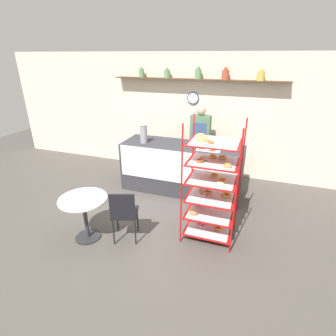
{
  "coord_description": "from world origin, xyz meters",
  "views": [
    {
      "loc": [
        1.36,
        -3.43,
        2.64
      ],
      "look_at": [
        0.0,
        0.46,
        0.85
      ],
      "focal_mm": 28.0,
      "sensor_mm": 36.0,
      "label": 1
    }
  ],
  "objects_px": {
    "cafe_chair": "(124,211)",
    "donut_tray_counter": "(208,149)",
    "pastry_rack": "(211,188)",
    "cafe_table": "(84,208)",
    "person_worker": "(200,141)",
    "coffee_carafe": "(144,134)"
  },
  "relations": [
    {
      "from": "coffee_carafe",
      "to": "donut_tray_counter",
      "type": "height_order",
      "value": "coffee_carafe"
    },
    {
      "from": "donut_tray_counter",
      "to": "cafe_chair",
      "type": "bearing_deg",
      "value": -116.28
    },
    {
      "from": "person_worker",
      "to": "donut_tray_counter",
      "type": "xyz_separation_m",
      "value": [
        0.33,
        -0.81,
        0.11
      ]
    },
    {
      "from": "donut_tray_counter",
      "to": "coffee_carafe",
      "type": "bearing_deg",
      "value": 179.46
    },
    {
      "from": "coffee_carafe",
      "to": "donut_tray_counter",
      "type": "bearing_deg",
      "value": -0.54
    },
    {
      "from": "pastry_rack",
      "to": "cafe_table",
      "type": "distance_m",
      "value": 1.9
    },
    {
      "from": "person_worker",
      "to": "donut_tray_counter",
      "type": "height_order",
      "value": "person_worker"
    },
    {
      "from": "cafe_chair",
      "to": "coffee_carafe",
      "type": "xyz_separation_m",
      "value": [
        -0.45,
        1.76,
        0.66
      ]
    },
    {
      "from": "pastry_rack",
      "to": "cafe_table",
      "type": "relative_size",
      "value": 2.6
    },
    {
      "from": "pastry_rack",
      "to": "cafe_chair",
      "type": "height_order",
      "value": "pastry_rack"
    },
    {
      "from": "person_worker",
      "to": "coffee_carafe",
      "type": "xyz_separation_m",
      "value": [
        -0.98,
        -0.79,
        0.28
      ]
    },
    {
      "from": "person_worker",
      "to": "pastry_rack",
      "type": "bearing_deg",
      "value": -72.71
    },
    {
      "from": "cafe_chair",
      "to": "donut_tray_counter",
      "type": "xyz_separation_m",
      "value": [
        0.86,
        1.75,
        0.49
      ]
    },
    {
      "from": "pastry_rack",
      "to": "coffee_carafe",
      "type": "relative_size",
      "value": 4.76
    },
    {
      "from": "person_worker",
      "to": "coffee_carafe",
      "type": "distance_m",
      "value": 1.29
    },
    {
      "from": "pastry_rack",
      "to": "cafe_chair",
      "type": "xyz_separation_m",
      "value": [
        -1.15,
        -0.56,
        -0.32
      ]
    },
    {
      "from": "pastry_rack",
      "to": "cafe_chair",
      "type": "relative_size",
      "value": 2.13
    },
    {
      "from": "pastry_rack",
      "to": "cafe_table",
      "type": "bearing_deg",
      "value": -158.77
    },
    {
      "from": "cafe_chair",
      "to": "person_worker",
      "type": "bearing_deg",
      "value": -121.1
    },
    {
      "from": "cafe_chair",
      "to": "cafe_table",
      "type": "bearing_deg",
      "value": -7.97
    },
    {
      "from": "cafe_chair",
      "to": "donut_tray_counter",
      "type": "height_order",
      "value": "donut_tray_counter"
    },
    {
      "from": "pastry_rack",
      "to": "coffee_carafe",
      "type": "xyz_separation_m",
      "value": [
        -1.6,
        1.2,
        0.34
      ]
    }
  ]
}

